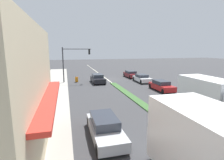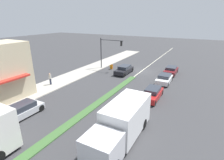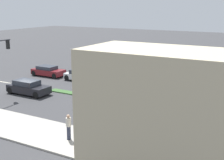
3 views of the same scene
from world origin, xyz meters
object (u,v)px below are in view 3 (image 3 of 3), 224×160
delivery_truck (210,84)px  sedan_dark (28,87)px  van_white (81,75)px  sedan_maroon (48,71)px  sedan_silver (203,133)px  hatchback_red (129,82)px  pedestrian (69,126)px

delivery_truck → sedan_dark: bearing=-65.8°
van_white → sedan_maroon: (0.00, -5.02, -0.00)m
van_white → sedan_maroon: 5.02m
sedan_silver → delivery_truck: bearing=-169.8°
sedan_dark → van_white: sedan_dark is taller
sedan_dark → hatchback_red: sedan_dark is taller
pedestrian → delivery_truck: size_ratio=0.23×
hatchback_red → sedan_maroon: bearing=-90.0°
van_white → sedan_dark: bearing=-10.6°
sedan_maroon → sedan_dark: bearing=27.0°
hatchback_red → sedan_maroon: 11.20m
sedan_maroon → sedan_silver: 23.67m
sedan_dark → pedestrian: bearing=56.0°
pedestrian → van_white: 16.63m
sedan_dark → hatchback_red: 10.42m
sedan_dark → sedan_maroon: size_ratio=1.05×
pedestrian → van_white: bearing=-147.9°
pedestrian → sedan_maroon: 19.76m
pedestrian → hatchback_red: 14.34m
sedan_dark → van_white: (-7.20, 1.35, -0.05)m
pedestrian → sedan_silver: pedestrian is taller
van_white → sedan_silver: sedan_silver is taller
pedestrian → hatchback_red: pedestrian is taller
sedan_dark → sedan_silver: bearing=81.1°
sedan_maroon → van_white: bearing=90.0°
delivery_truck → sedan_maroon: 19.68m
sedan_maroon → pedestrian: bearing=44.6°
pedestrian → hatchback_red: (-14.08, -2.66, -0.38)m
delivery_truck → sedan_maroon: bearing=-90.0°
delivery_truck → sedan_dark: size_ratio=1.73×
van_white → sedan_silver: bearing=58.7°
pedestrian → sedan_silver: 8.63m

